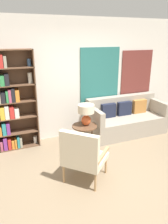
{
  "coord_description": "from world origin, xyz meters",
  "views": [
    {
      "loc": [
        -1.5,
        -2.65,
        2.28
      ],
      "look_at": [
        0.04,
        1.03,
        0.9
      ],
      "focal_mm": 35.0,
      "sensor_mm": 36.0,
      "label": 1
    }
  ],
  "objects_px": {
    "armchair": "(83,154)",
    "couch": "(126,119)",
    "bookshelf": "(10,103)",
    "table_lamp": "(86,112)",
    "side_table": "(85,128)"
  },
  "relations": [
    {
      "from": "table_lamp",
      "to": "side_table",
      "type": "bearing_deg",
      "value": -155.54
    },
    {
      "from": "bookshelf",
      "to": "side_table",
      "type": "xyz_separation_m",
      "value": [
        1.4,
        -0.57,
        -0.55
      ]
    },
    {
      "from": "armchair",
      "to": "couch",
      "type": "height_order",
      "value": "armchair"
    },
    {
      "from": "side_table",
      "to": "couch",
      "type": "bearing_deg",
      "value": 15.04
    },
    {
      "from": "bookshelf",
      "to": "couch",
      "type": "relative_size",
      "value": 1.1
    },
    {
      "from": "side_table",
      "to": "table_lamp",
      "type": "bearing_deg",
      "value": 24.46
    },
    {
      "from": "armchair",
      "to": "side_table",
      "type": "distance_m",
      "value": 1.21
    },
    {
      "from": "side_table",
      "to": "table_lamp",
      "type": "distance_m",
      "value": 0.34
    },
    {
      "from": "table_lamp",
      "to": "couch",
      "type": "bearing_deg",
      "value": 14.69
    },
    {
      "from": "couch",
      "to": "side_table",
      "type": "height_order",
      "value": "couch"
    },
    {
      "from": "couch",
      "to": "table_lamp",
      "type": "relative_size",
      "value": 4.16
    },
    {
      "from": "armchair",
      "to": "table_lamp",
      "type": "height_order",
      "value": "table_lamp"
    },
    {
      "from": "bookshelf",
      "to": "side_table",
      "type": "bearing_deg",
      "value": -22.06
    },
    {
      "from": "bookshelf",
      "to": "couch",
      "type": "xyz_separation_m",
      "value": [
        2.65,
        -0.23,
        -0.66
      ]
    },
    {
      "from": "table_lamp",
      "to": "armchair",
      "type": "bearing_deg",
      "value": -115.75
    }
  ]
}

